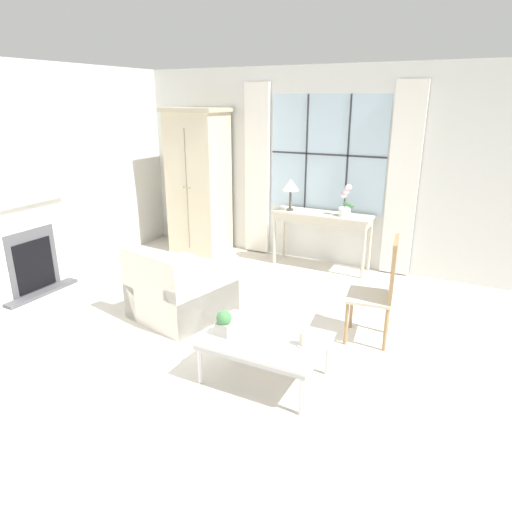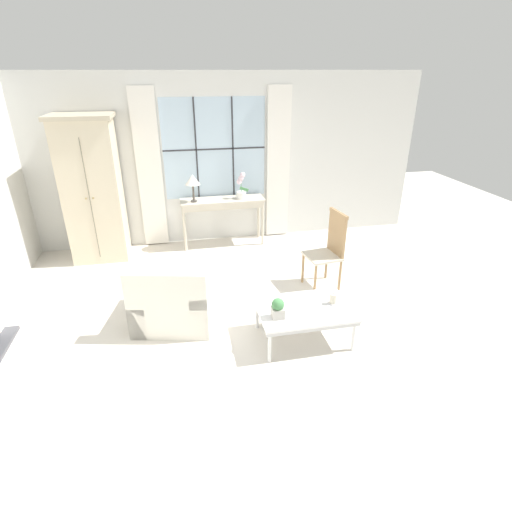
{
  "view_description": "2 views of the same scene",
  "coord_description": "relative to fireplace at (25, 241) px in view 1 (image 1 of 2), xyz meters",
  "views": [
    {
      "loc": [
        2.1,
        -3.33,
        2.34
      ],
      "look_at": [
        0.21,
        0.38,
        0.91
      ],
      "focal_mm": 32.0,
      "sensor_mm": 36.0,
      "label": 1
    },
    {
      "loc": [
        -0.69,
        -3.77,
        2.8
      ],
      "look_at": [
        0.16,
        0.35,
        0.83
      ],
      "focal_mm": 28.0,
      "sensor_mm": 36.0,
      "label": 2
    }
  ],
  "objects": [
    {
      "name": "console_table",
      "position": [
        2.97,
        2.55,
        0.04
      ],
      "size": [
        1.42,
        0.42,
        0.82
      ],
      "color": "beige",
      "rests_on": "ground_plane"
    },
    {
      "name": "ground_plane",
      "position": [
        2.91,
        -0.18,
        -0.68
      ],
      "size": [
        14.0,
        14.0,
        0.0
      ],
      "primitive_type": "plane",
      "color": "silver"
    },
    {
      "name": "side_chair_wooden",
      "position": [
        4.22,
        0.76,
        -0.07
      ],
      "size": [
        0.5,
        0.5,
        1.09
      ],
      "color": "beige",
      "rests_on": "ground_plane"
    },
    {
      "name": "potted_plant_small",
      "position": [
        3.16,
        -0.49,
        -0.15
      ],
      "size": [
        0.13,
        0.13,
        0.23
      ],
      "color": "#BCB7AD",
      "rests_on": "coffee_table"
    },
    {
      "name": "armchair_upholstered",
      "position": [
        2.09,
        0.3,
        -0.41
      ],
      "size": [
        1.09,
        1.1,
        0.84
      ],
      "color": "silver",
      "rests_on": "ground_plane"
    },
    {
      "name": "coffee_table",
      "position": [
        3.5,
        -0.38,
        -0.31
      ],
      "size": [
        1.04,
        0.73,
        0.41
      ],
      "color": "silver",
      "rests_on": "ground_plane"
    },
    {
      "name": "wall_back_windowed",
      "position": [
        2.91,
        2.85,
        0.72
      ],
      "size": [
        7.2,
        0.14,
        2.8
      ],
      "color": "silver",
      "rests_on": "ground_plane"
    },
    {
      "name": "pillar_candle",
      "position": [
        3.84,
        -0.35,
        -0.21
      ],
      "size": [
        0.11,
        0.11,
        0.14
      ],
      "color": "silver",
      "rests_on": "coffee_table"
    },
    {
      "name": "fireplace",
      "position": [
        0.0,
        0.0,
        0.0
      ],
      "size": [
        0.34,
        1.18,
        1.98
      ],
      "color": "#515156",
      "rests_on": "ground_plane"
    },
    {
      "name": "potted_orchid",
      "position": [
        3.3,
        2.54,
        0.31
      ],
      "size": [
        0.21,
        0.17,
        0.44
      ],
      "color": "white",
      "rests_on": "console_table"
    },
    {
      "name": "wall_left",
      "position": [
        -0.12,
        0.42,
        0.72
      ],
      "size": [
        0.06,
        7.2,
        2.8
      ],
      "primitive_type": "cube",
      "color": "silver",
      "rests_on": "ground_plane"
    },
    {
      "name": "armoire",
      "position": [
        0.96,
        2.45,
        0.44
      ],
      "size": [
        0.91,
        0.71,
        2.23
      ],
      "color": "beige",
      "rests_on": "ground_plane"
    },
    {
      "name": "table_lamp",
      "position": [
        2.49,
        2.5,
        0.5
      ],
      "size": [
        0.24,
        0.24,
        0.46
      ],
      "color": "#4C4742",
      "rests_on": "console_table"
    }
  ]
}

